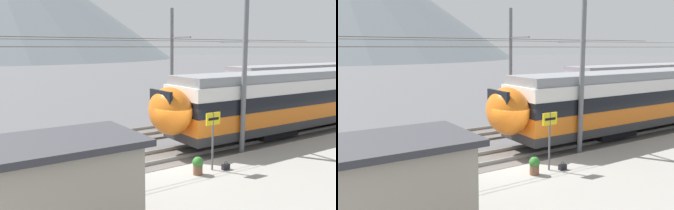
{
  "view_description": "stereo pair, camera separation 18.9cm",
  "coord_description": "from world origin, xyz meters",
  "views": [
    {
      "loc": [
        -8.6,
        -12.58,
        5.23
      ],
      "look_at": [
        1.95,
        3.66,
        2.14
      ],
      "focal_mm": 38.6,
      "sensor_mm": 36.0,
      "label": 1
    },
    {
      "loc": [
        -8.44,
        -12.68,
        5.23
      ],
      "look_at": [
        1.95,
        3.66,
        2.14
      ],
      "focal_mm": 38.6,
      "sensor_mm": 36.0,
      "label": 2
    }
  ],
  "objects": [
    {
      "name": "platform_slab",
      "position": [
        0.0,
        -4.18,
        0.15
      ],
      "size": [
        120.0,
        7.1,
        0.3
      ],
      "primitive_type": "cube",
      "color": "gray",
      "rests_on": "ground"
    },
    {
      "name": "platform_sign",
      "position": [
        0.59,
        -1.74,
        2.04
      ],
      "size": [
        0.7,
        0.08,
        2.37
      ],
      "color": "#59595B",
      "rests_on": "platform_slab"
    },
    {
      "name": "potted_plant_platform_edge",
      "position": [
        -0.23,
        -1.84,
        0.7
      ],
      "size": [
        0.44,
        0.44,
        0.72
      ],
      "color": "brown",
      "rests_on": "platform_slab"
    },
    {
      "name": "handbag_beside_passenger",
      "position": [
        -6.3,
        -1.58,
        0.42
      ],
      "size": [
        0.32,
        0.18,
        0.37
      ],
      "color": "maroon",
      "rests_on": "platform_slab"
    },
    {
      "name": "catenary_mast_far_side",
      "position": [
        5.19,
        8.04,
        4.1
      ],
      "size": [
        44.1,
        2.29,
        7.85
      ],
      "color": "slate",
      "rests_on": "ground"
    },
    {
      "name": "catenary_mast_mid",
      "position": [
        3.7,
        -0.14,
        4.09
      ],
      "size": [
        44.1,
        1.9,
        7.94
      ],
      "color": "slate",
      "rests_on": "ground"
    },
    {
      "name": "ground_plane",
      "position": [
        0.0,
        0.0,
        0.0
      ],
      "size": [
        400.0,
        400.0,
        0.0
      ],
      "primitive_type": "plane",
      "color": "#565659"
    },
    {
      "name": "platform_shelter",
      "position": [
        -6.56,
        -4.39,
        1.74
      ],
      "size": [
        4.26,
        2.59,
        2.84
      ],
      "color": "#B7AD99",
      "rests_on": "platform_slab"
    },
    {
      "name": "track_near",
      "position": [
        0.0,
        1.35,
        0.07
      ],
      "size": [
        120.0,
        3.0,
        0.28
      ],
      "color": "#5B5651",
      "rests_on": "ground"
    },
    {
      "name": "passenger_walking",
      "position": [
        -7.07,
        -1.76,
        1.24
      ],
      "size": [
        0.53,
        0.22,
        1.69
      ],
      "color": "#383842",
      "rests_on": "platform_slab"
    },
    {
      "name": "handbag_near_sign",
      "position": [
        1.08,
        -2.01,
        0.42
      ],
      "size": [
        0.32,
        0.18,
        0.35
      ],
      "color": "black",
      "rests_on": "platform_slab"
    },
    {
      "name": "track_far",
      "position": [
        0.0,
        6.2,
        0.07
      ],
      "size": [
        120.0,
        3.0,
        0.28
      ],
      "color": "#5B5651",
      "rests_on": "ground"
    }
  ]
}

